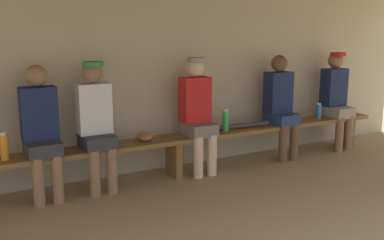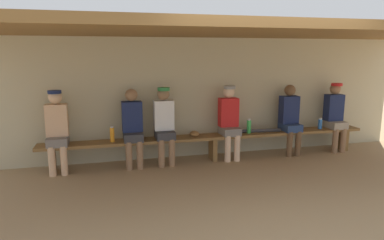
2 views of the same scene
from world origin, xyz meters
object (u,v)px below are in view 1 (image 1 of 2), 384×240
at_px(player_in_red, 336,96).
at_px(player_shirtless_tan, 96,120).
at_px(water_bottle_clear, 4,147).
at_px(water_bottle_orange, 226,120).
at_px(bench, 174,143).
at_px(player_rightmost, 281,103).
at_px(water_bottle_green, 318,111).
at_px(baseball_glove_worn, 145,136).
at_px(baseball_bat, 241,126).
at_px(player_middle, 197,110).
at_px(player_in_blue, 41,128).

xyz_separation_m(player_in_red, player_shirtless_tan, (-3.42, 0.00, 0.00)).
xyz_separation_m(water_bottle_clear, water_bottle_orange, (2.48, 0.01, 0.00)).
relative_size(bench, player_rightmost, 4.49).
distance_m(water_bottle_green, baseball_glove_worn, 2.55).
bearing_deg(bench, baseball_bat, -0.00).
relative_size(player_rightmost, player_middle, 0.99).
relative_size(player_shirtless_tan, water_bottle_clear, 5.07).
relative_size(player_in_blue, baseball_bat, 1.71).
height_order(player_rightmost, player_shirtless_tan, player_shirtless_tan).
xyz_separation_m(bench, baseball_bat, (0.93, -0.00, 0.11)).
xyz_separation_m(player_middle, water_bottle_green, (1.89, -0.01, -0.19)).
distance_m(bench, player_in_blue, 1.48).
distance_m(player_middle, player_in_blue, 1.75).
relative_size(water_bottle_clear, baseball_glove_worn, 1.11).
distance_m(player_shirtless_tan, baseball_glove_worn, 0.60).
bearing_deg(player_middle, player_in_red, 0.00).
relative_size(player_middle, player_in_blue, 1.01).
bearing_deg(player_in_blue, water_bottle_green, -0.13).
distance_m(bench, water_bottle_green, 2.21).
distance_m(player_in_red, water_bottle_orange, 1.85).
distance_m(player_middle, player_shirtless_tan, 1.20).
bearing_deg(water_bottle_clear, player_shirtless_tan, 1.74).
height_order(player_middle, water_bottle_orange, player_middle).
bearing_deg(player_in_blue, player_middle, 0.02).
bearing_deg(player_in_blue, player_shirtless_tan, 0.05).
distance_m(player_shirtless_tan, water_bottle_clear, 0.91).
bearing_deg(water_bottle_green, player_rightmost, 179.30).
relative_size(player_shirtless_tan, baseball_glove_worn, 5.60).
bearing_deg(player_rightmost, player_middle, 179.98).
height_order(player_in_blue, water_bottle_green, player_in_blue).
bearing_deg(water_bottle_clear, water_bottle_green, 0.26).
height_order(player_shirtless_tan, water_bottle_clear, player_shirtless_tan).
bearing_deg(bench, water_bottle_orange, -0.75).
xyz_separation_m(water_bottle_green, baseball_glove_worn, (-2.55, 0.03, -0.05)).
bearing_deg(baseball_bat, player_middle, -175.30).
bearing_deg(player_in_red, water_bottle_clear, -179.64).
height_order(player_in_red, water_bottle_green, player_in_red).
bearing_deg(player_in_blue, bench, -0.12).
distance_m(bench, water_bottle_orange, 0.72).
bearing_deg(player_middle, water_bottle_clear, -179.26).
bearing_deg(bench, water_bottle_green, -0.13).
height_order(water_bottle_green, baseball_glove_worn, water_bottle_green).
bearing_deg(baseball_glove_worn, water_bottle_clear, -73.96).
relative_size(bench, water_bottle_clear, 22.60).
bearing_deg(player_in_red, player_in_blue, -179.99).
relative_size(bench, baseball_glove_worn, 25.00).
bearing_deg(baseball_glove_worn, player_middle, 102.48).
relative_size(player_in_red, water_bottle_clear, 5.07).
relative_size(player_rightmost, player_in_red, 0.99).
height_order(bench, player_middle, player_middle).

